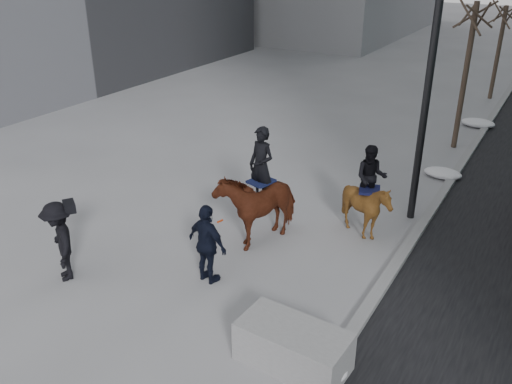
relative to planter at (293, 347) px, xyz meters
The scene contains 11 objects.
ground 2.95m from the planter, 145.30° to the left, with size 120.00×120.00×0.00m, color gray.
curb 11.69m from the planter, 87.10° to the left, with size 0.25×90.00×0.12m, color gray.
planter is the anchor object (origin of this frame).
tree_near 12.56m from the planter, 90.04° to the left, with size 1.20×1.20×5.35m, color #33261E, non-canonical shape.
tree_far 19.82m from the planter, 90.02° to the left, with size 1.20×1.20×4.47m, color #392D22, non-canonical shape.
mounted_left 4.47m from the planter, 127.82° to the left, with size 1.44×2.27×2.72m.
mounted_right 4.90m from the planter, 96.09° to the left, with size 1.55×1.65×2.27m.
feeder 3.01m from the planter, 153.44° to the left, with size 1.09×0.95×1.75m.
camera_crew 5.37m from the planter, behind, with size 1.30×1.18×1.75m.
lamppost 7.88m from the planter, 88.27° to the left, with size 0.25×0.80×9.09m.
snow_piles 7.32m from the planter, 87.71° to the left, with size 1.34×15.91×0.34m.
Camera 1 is at (5.47, -8.09, 6.52)m, focal length 38.00 mm.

